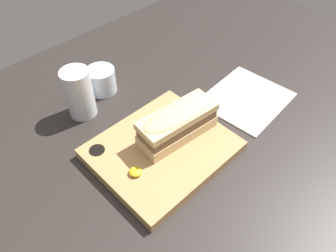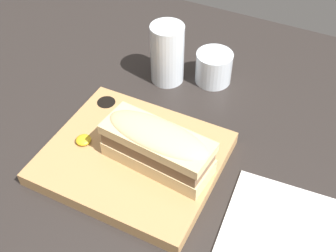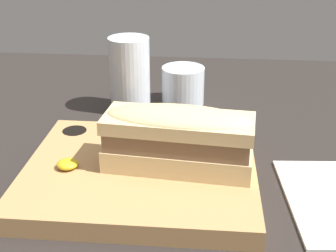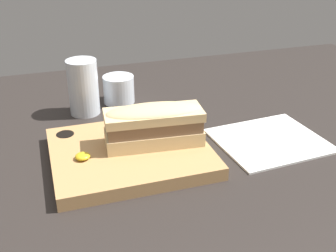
# 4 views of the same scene
# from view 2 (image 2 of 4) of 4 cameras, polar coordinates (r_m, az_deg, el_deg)

# --- Properties ---
(dining_table) EXTENTS (1.53, 1.18, 0.02)m
(dining_table) POSITION_cam_2_polar(r_m,az_deg,el_deg) (0.67, -0.91, -10.86)
(dining_table) COLOR #282321
(dining_table) RESTS_ON ground
(serving_board) EXTENTS (0.28, 0.24, 0.02)m
(serving_board) POSITION_cam_2_polar(r_m,az_deg,el_deg) (0.71, -4.75, -4.26)
(serving_board) COLOR tan
(serving_board) RESTS_ON dining_table
(sandwich) EXTENTS (0.18, 0.08, 0.08)m
(sandwich) POSITION_cam_2_polar(r_m,az_deg,el_deg) (0.65, -1.45, -2.64)
(sandwich) COLOR #DBBC84
(sandwich) RESTS_ON serving_board
(mustard_dollop) EXTENTS (0.03, 0.03, 0.01)m
(mustard_dollop) POSITION_cam_2_polar(r_m,az_deg,el_deg) (0.72, -11.38, -1.86)
(mustard_dollop) COLOR gold
(mustard_dollop) RESTS_ON serving_board
(water_glass) EXTENTS (0.07, 0.07, 0.12)m
(water_glass) POSITION_cam_2_polar(r_m,az_deg,el_deg) (0.84, -0.10, 9.29)
(water_glass) COLOR silver
(water_glass) RESTS_ON dining_table
(wine_glass) EXTENTS (0.07, 0.07, 0.06)m
(wine_glass) POSITION_cam_2_polar(r_m,az_deg,el_deg) (0.86, 6.21, 7.82)
(wine_glass) COLOR silver
(wine_glass) RESTS_ON dining_table
(napkin) EXTENTS (0.22, 0.19, 0.00)m
(napkin) POSITION_cam_2_polar(r_m,az_deg,el_deg) (0.65, 16.63, -14.18)
(napkin) COLOR white
(napkin) RESTS_ON dining_table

